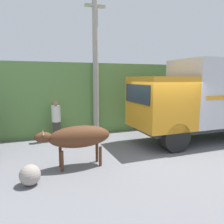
{
  "coord_description": "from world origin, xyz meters",
  "views": [
    {
      "loc": [
        -4.45,
        -6.5,
        2.63
      ],
      "look_at": [
        -1.94,
        0.21,
        1.52
      ],
      "focal_mm": 35.0,
      "sensor_mm": 36.0,
      "label": 1
    }
  ],
  "objects_px": {
    "brown_cow": "(78,137)",
    "utility_pole": "(96,62)",
    "roadside_rock": "(30,175)",
    "pedestrian_on_hill": "(56,119)",
    "cargo_truck": "(210,97)"
  },
  "relations": [
    {
      "from": "utility_pole",
      "to": "pedestrian_on_hill",
      "type": "bearing_deg",
      "value": -173.17
    },
    {
      "from": "brown_cow",
      "to": "utility_pole",
      "type": "distance_m",
      "value": 4.49
    },
    {
      "from": "utility_pole",
      "to": "roadside_rock",
      "type": "distance_m",
      "value": 5.94
    },
    {
      "from": "cargo_truck",
      "to": "brown_cow",
      "type": "xyz_separation_m",
      "value": [
        -5.87,
        -1.0,
        -0.95
      ]
    },
    {
      "from": "brown_cow",
      "to": "pedestrian_on_hill",
      "type": "height_order",
      "value": "pedestrian_on_hill"
    },
    {
      "from": "brown_cow",
      "to": "pedestrian_on_hill",
      "type": "bearing_deg",
      "value": 87.14
    },
    {
      "from": "brown_cow",
      "to": "utility_pole",
      "type": "height_order",
      "value": "utility_pole"
    },
    {
      "from": "roadside_rock",
      "to": "pedestrian_on_hill",
      "type": "bearing_deg",
      "value": 74.42
    },
    {
      "from": "pedestrian_on_hill",
      "to": "cargo_truck",
      "type": "bearing_deg",
      "value": 168.47
    },
    {
      "from": "utility_pole",
      "to": "roadside_rock",
      "type": "relative_size",
      "value": 12.51
    },
    {
      "from": "utility_pole",
      "to": "brown_cow",
      "type": "bearing_deg",
      "value": -114.36
    },
    {
      "from": "brown_cow",
      "to": "utility_pole",
      "type": "xyz_separation_m",
      "value": [
        1.55,
        3.43,
        2.44
      ]
    },
    {
      "from": "pedestrian_on_hill",
      "to": "brown_cow",
      "type": "bearing_deg",
      "value": 103.25
    },
    {
      "from": "pedestrian_on_hill",
      "to": "roadside_rock",
      "type": "distance_m",
      "value": 4.13
    },
    {
      "from": "utility_pole",
      "to": "roadside_rock",
      "type": "bearing_deg",
      "value": -125.27
    }
  ]
}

